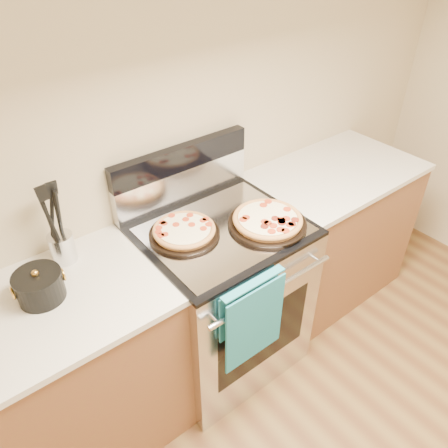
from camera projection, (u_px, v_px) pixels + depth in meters
wall_back at (174, 118)px, 2.03m from camera, size 4.00×0.00×4.00m
range_body at (221, 297)px, 2.34m from camera, size 0.76×0.68×0.90m
oven_window at (263, 337)px, 2.13m from camera, size 0.56×0.01×0.40m
cooktop at (220, 229)px, 2.07m from camera, size 0.76×0.68×0.02m
backsplash_lower at (183, 184)px, 2.20m from camera, size 0.76×0.06×0.18m
backsplash_upper at (181, 158)px, 2.12m from camera, size 0.76×0.06×0.12m
oven_handle at (273, 290)px, 1.89m from camera, size 0.70×0.03×0.03m
dish_towel at (252, 319)px, 1.89m from camera, size 0.32×0.05×0.42m
foil_sheet at (224, 230)px, 2.04m from camera, size 0.70×0.55×0.01m
cabinet_left at (59, 385)px, 1.92m from camera, size 1.00×0.62×0.88m
countertop_left at (33, 314)px, 1.66m from camera, size 1.02×0.64×0.03m
cabinet_right at (326, 234)px, 2.80m from camera, size 1.00×0.62×0.88m
countertop_right at (337, 172)px, 2.53m from camera, size 1.02×0.64×0.03m
pepperoni_pizza_back at (184, 231)px, 1.99m from camera, size 0.38×0.38×0.04m
pepperoni_pizza_front at (267, 221)px, 2.05m from camera, size 0.39×0.39×0.05m
utensil_crock at (63, 248)px, 1.85m from camera, size 0.12×0.12×0.13m
saucepan at (40, 287)px, 1.67m from camera, size 0.19×0.19×0.11m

